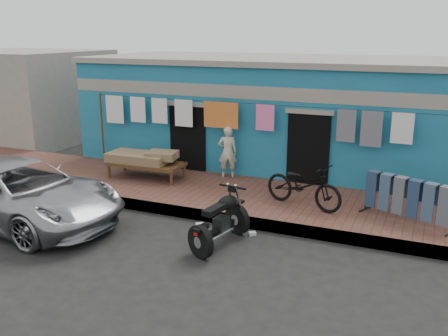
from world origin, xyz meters
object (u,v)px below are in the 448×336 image
car (18,192)px  seated_person (228,152)px  bicycle (304,180)px  charpoy (146,165)px  motorcycle (220,219)px  jeans_rack (408,199)px

car → seated_person: 5.38m
bicycle → charpoy: (-4.51, 0.57, -0.26)m
motorcycle → charpoy: motorcycle is taller
seated_person → bicycle: seated_person is taller
bicycle → charpoy: bearing=99.9°
motorcycle → jeans_rack: (3.32, 2.18, 0.18)m
car → seated_person: bearing=-31.2°
charpoy → jeans_rack: bearing=-5.0°
car → motorcycle: 4.63m
jeans_rack → motorcycle: bearing=-146.8°
motorcycle → jeans_rack: bearing=41.6°
charpoy → jeans_rack: jeans_rack is taller
seated_person → bicycle: bearing=126.4°
car → seated_person: (3.17, 4.34, 0.24)m
car → jeans_rack: size_ratio=2.52×
seated_person → charpoy: size_ratio=0.64×
motorcycle → bicycle: bearing=71.9°
bicycle → seated_person: bearing=76.2°
car → jeans_rack: bearing=-65.6°
bicycle → charpoy: size_ratio=0.88×
bicycle → jeans_rack: bicycle is taller
seated_person → motorcycle: bearing=88.2°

